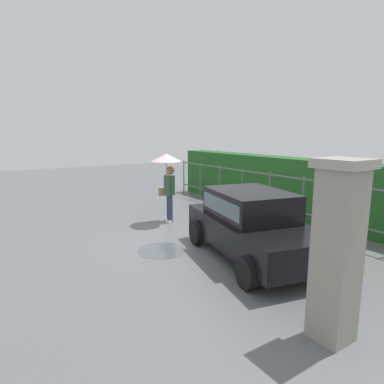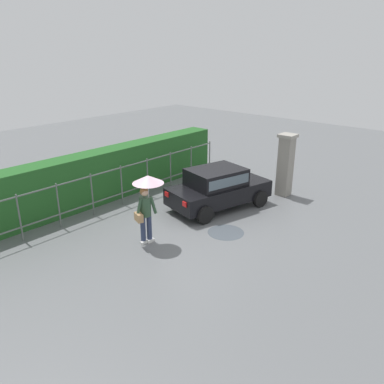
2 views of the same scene
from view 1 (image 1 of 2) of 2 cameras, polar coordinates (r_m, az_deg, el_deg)
The scene contains 7 objects.
ground_plane at distance 8.45m, azimuth 0.78°, elevation -8.52°, with size 40.00×40.00×0.00m, color slate.
car at distance 7.32m, azimuth 10.30°, elevation -5.11°, with size 3.98×2.54×1.48m.
pedestrian at distance 9.89m, azimuth -4.28°, elevation 3.37°, with size 0.91×0.90×2.11m.
gate_pillar at distance 4.67m, azimuth 23.88°, elevation -9.22°, with size 0.60×0.60×2.42m.
fence_section at distance 10.70m, azimuth 13.29°, elevation -0.19°, with size 10.24×0.05×1.50m.
hedge_row at distance 11.41m, azimuth 16.69°, elevation 0.92°, with size 11.19×0.90×1.90m, color #235B23.
puddle_near at distance 7.85m, azimuth -5.25°, elevation -10.05°, with size 1.15×1.15×0.00m, color #4C545B.
Camera 1 is at (6.60, -4.53, 2.74)m, focal length 30.73 mm.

